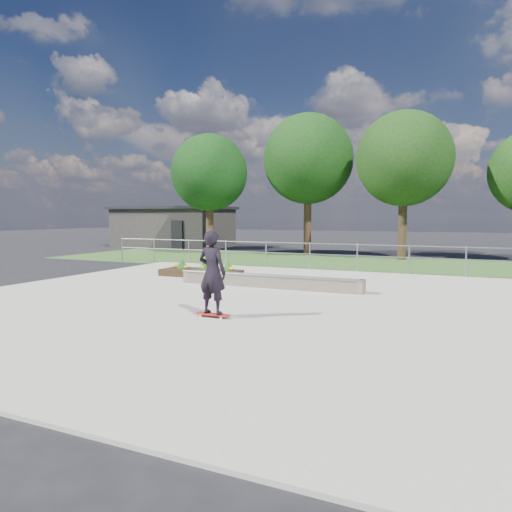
# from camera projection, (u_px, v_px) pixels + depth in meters

# --- Properties ---
(ground) EXTENTS (120.00, 120.00, 0.00)m
(ground) POSITION_uv_depth(u_px,v_px,m) (227.00, 300.00, 12.46)
(ground) COLOR black
(ground) RESTS_ON ground
(grass_verge) EXTENTS (30.00, 8.00, 0.02)m
(grass_verge) POSITION_uv_depth(u_px,v_px,m) (331.00, 263.00, 22.47)
(grass_verge) COLOR #2E5220
(grass_verge) RESTS_ON ground
(concrete_slab) EXTENTS (15.00, 15.00, 0.06)m
(concrete_slab) POSITION_uv_depth(u_px,v_px,m) (227.00, 299.00, 12.46)
(concrete_slab) COLOR #A49F91
(concrete_slab) RESTS_ON ground
(fence) EXTENTS (20.06, 0.06, 1.20)m
(fence) POSITION_uv_depth(u_px,v_px,m) (310.00, 252.00, 19.22)
(fence) COLOR #96999E
(fence) RESTS_ON ground
(building) EXTENTS (8.40, 5.40, 3.00)m
(building) POSITION_uv_depth(u_px,v_px,m) (174.00, 227.00, 34.39)
(building) COLOR #2A2725
(building) RESTS_ON ground
(tree_far_left) EXTENTS (4.55, 4.55, 7.15)m
(tree_far_left) POSITION_uv_depth(u_px,v_px,m) (209.00, 173.00, 27.12)
(tree_far_left) COLOR #382316
(tree_far_left) RESTS_ON ground
(tree_mid_left) EXTENTS (5.25, 5.25, 8.25)m
(tree_mid_left) POSITION_uv_depth(u_px,v_px,m) (308.00, 159.00, 26.63)
(tree_mid_left) COLOR #382116
(tree_mid_left) RESTS_ON ground
(tree_mid_right) EXTENTS (4.90, 4.90, 7.70)m
(tree_mid_right) POSITION_uv_depth(u_px,v_px,m) (404.00, 159.00, 23.52)
(tree_mid_right) COLOR black
(tree_mid_right) RESTS_ON ground
(grind_ledge) EXTENTS (6.00, 0.44, 0.43)m
(grind_ledge) POSITION_uv_depth(u_px,v_px,m) (268.00, 281.00, 14.27)
(grind_ledge) COLOR brown
(grind_ledge) RESTS_ON concrete_slab
(planter_bed) EXTENTS (3.00, 1.20, 0.61)m
(planter_bed) POSITION_uv_depth(u_px,v_px,m) (202.00, 271.00, 17.00)
(planter_bed) COLOR black
(planter_bed) RESTS_ON concrete_slab
(skateboarder) EXTENTS (0.80, 0.49, 1.92)m
(skateboarder) POSITION_uv_depth(u_px,v_px,m) (212.00, 273.00, 9.98)
(skateboarder) COLOR silver
(skateboarder) RESTS_ON concrete_slab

